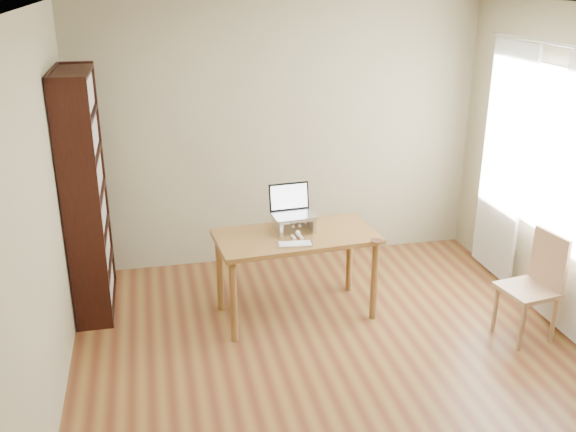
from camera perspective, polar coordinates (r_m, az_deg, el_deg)
The scene contains 10 objects.
room at distance 4.32m, azimuth 5.93°, elevation 0.30°, with size 4.04×4.54×2.64m.
bookshelf at distance 5.67m, azimuth -17.52°, elevation 1.81°, with size 0.30×0.90×2.10m.
curtains at distance 5.85m, azimuth 21.28°, elevation 3.15°, with size 0.03×1.90×2.25m.
desk at distance 5.42m, azimuth 0.71°, elevation -2.65°, with size 1.39×0.78×0.75m.
laptop_stand at distance 5.42m, azimuth 0.53°, elevation -0.52°, with size 0.32×0.25×0.13m.
laptop at distance 5.44m, azimuth 0.39°, elevation 0.81°, with size 0.37×0.32×0.25m.
keyboard at distance 5.16m, azimuth 0.64°, elevation -2.52°, with size 0.29×0.14×0.02m.
coaster at distance 5.30m, azimuth 7.88°, elevation -2.19°, with size 0.10×0.10×0.01m, color #56301D.
cat at distance 5.45m, azimuth 0.19°, elevation -0.68°, with size 0.23×0.47×0.13m.
chair at distance 5.53m, azimuth 21.19°, elevation -5.58°, with size 0.45×0.45×0.89m.
Camera 1 is at (-1.27, -3.81, 2.81)m, focal length 40.00 mm.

